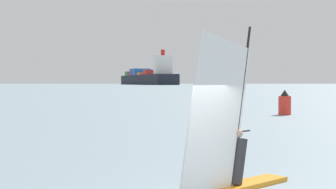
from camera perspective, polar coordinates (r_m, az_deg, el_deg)
The scene contains 4 objects.
windsurfer at distance 11.88m, azimuth 7.25°, elevation -5.76°, with size 3.32×2.13×3.97m.
cargo_ship at distance 562.73m, azimuth -2.44°, elevation 1.93°, with size 33.91×164.32×35.73m.
distant_headland at distance 1363.04m, azimuth -0.64°, elevation 1.79°, with size 1345.84×418.84×24.01m, color #4C564C.
channel_buoy at distance 40.25m, azimuth 13.21°, elevation -1.03°, with size 0.99×0.99×1.98m.
Camera 1 is at (-3.61, -9.59, 2.56)m, focal length 53.28 mm.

